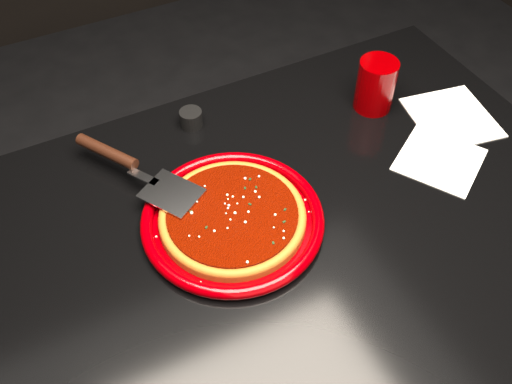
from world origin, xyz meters
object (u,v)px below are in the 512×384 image
plate (233,219)px  pizza_server (138,169)px  cup (376,85)px  table (269,337)px  ramekin (191,118)px

plate → pizza_server: bearing=124.8°
pizza_server → cup: bearing=-32.9°
cup → table: bearing=-149.5°
pizza_server → ramekin: size_ratio=7.21×
table → plate: size_ratio=3.84×
pizza_server → cup: (0.50, -0.01, 0.01)m
table → ramekin: 0.50m
table → plate: bearing=135.1°
plate → ramekin: size_ratio=6.99×
table → cup: bearing=30.5°
pizza_server → ramekin: (0.14, 0.11, -0.02)m
cup → ramekin: size_ratio=2.42×
table → pizza_server: pizza_server is taller
pizza_server → cup: 0.50m
table → ramekin: bearing=93.0°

